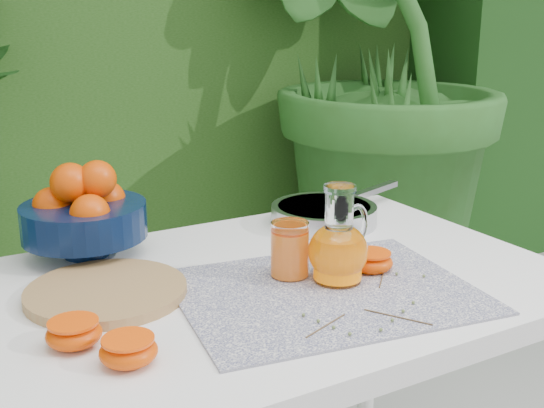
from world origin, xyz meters
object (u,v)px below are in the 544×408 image
white_table (277,318)px  cutting_board (106,292)px  fruit_bowl (83,213)px  juice_pitcher (339,248)px  saute_pan (325,213)px

white_table → cutting_board: (-0.29, 0.07, 0.09)m
fruit_bowl → juice_pitcher: size_ratio=1.43×
cutting_board → juice_pitcher: juice_pitcher is taller
fruit_bowl → white_table: bearing=-46.4°
fruit_bowl → saute_pan: size_ratio=0.57×
white_table → saute_pan: saute_pan is taller
white_table → fruit_bowl: size_ratio=4.06×
white_table → fruit_bowl: fruit_bowl is taller
fruit_bowl → cutting_board: bearing=-96.5°
white_table → cutting_board: size_ratio=3.75×
white_table → cutting_board: 0.31m
white_table → juice_pitcher: (0.08, -0.08, 0.14)m
saute_pan → fruit_bowl: bearing=173.1°
fruit_bowl → juice_pitcher: bearing=-45.9°
saute_pan → juice_pitcher: bearing=-120.1°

